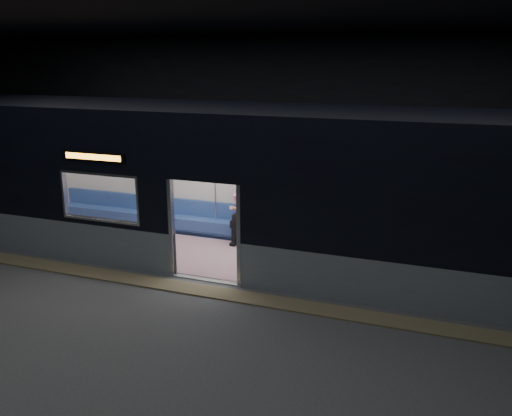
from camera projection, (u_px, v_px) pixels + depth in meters
The scene contains 7 objects.
station_floor at pixel (181, 302), 10.00m from camera, with size 24.00×14.00×0.01m, color #47494C.
station_envelope at pixel (173, 100), 9.01m from camera, with size 24.00×14.00×5.00m.
tactile_strip at pixel (195, 289), 10.49m from camera, with size 22.80×0.50×0.03m, color #8C7F59.
metro_car at pixel (234, 176), 11.80m from camera, with size 18.00×3.04×3.35m.
passenger at pixel (245, 208), 13.02m from camera, with size 0.48×0.79×1.49m.
handbag at pixel (240, 217), 12.84m from camera, with size 0.29×0.25×0.15m, color black.
transit_map at pixel (442, 196), 11.63m from camera, with size 1.01×0.03×0.65m, color white.
Camera 1 is at (4.50, -8.10, 4.35)m, focal length 38.00 mm.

